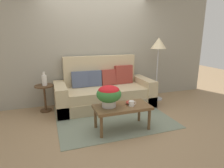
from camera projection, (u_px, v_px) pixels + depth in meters
The scene contains 11 objects.
ground_plane at pixel (114, 119), 3.83m from camera, with size 14.00×14.00×0.00m, color #997A56.
wall_back at pixel (96, 48), 4.69m from camera, with size 6.40×0.12×2.65m, color gray.
area_rug at pixel (112, 116), 3.97m from camera, with size 2.22×1.89×0.01m, color gray.
couch at pixel (104, 92), 4.50m from camera, with size 2.24×0.94×1.16m.
coffee_table at pixel (122, 109), 3.35m from camera, with size 0.99×0.49×0.44m.
side_table at pixel (45, 93), 4.15m from camera, with size 0.39×0.39×0.59m.
floor_lamp at pixel (158, 49), 4.72m from camera, with size 0.38×0.38×1.58m.
potted_plant at pixel (109, 94), 3.24m from camera, with size 0.43×0.43×0.37m.
coffee_mug at pixel (132, 103), 3.32m from camera, with size 0.14×0.10×0.09m.
snack_bowl at pixel (129, 102), 3.40m from camera, with size 0.13×0.13×0.07m.
table_vase at pixel (44, 80), 4.07m from camera, with size 0.11×0.11×0.30m.
Camera 1 is at (-1.21, -3.33, 1.64)m, focal length 30.59 mm.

